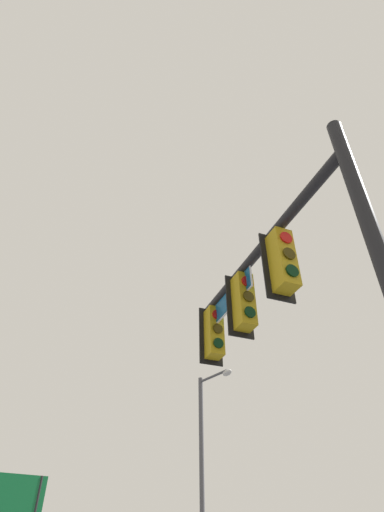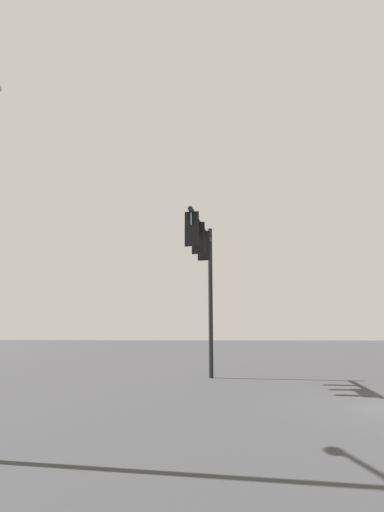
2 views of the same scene
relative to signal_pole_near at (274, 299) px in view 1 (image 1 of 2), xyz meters
The scene contains 3 objects.
signal_pole_near is the anchor object (origin of this frame).
highway_sign 17.46m from the signal_pole_near, 10.41° to the left, with size 0.55×2.80×4.83m.
street_lamp 10.82m from the signal_pole_near, 17.29° to the right, with size 1.94×0.70×7.84m.
Camera 1 is at (-9.81, -3.28, 1.81)m, focal length 28.00 mm.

